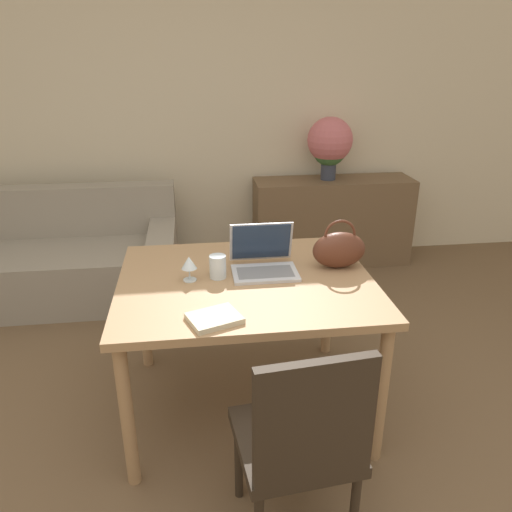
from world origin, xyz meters
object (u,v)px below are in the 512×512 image
chair (301,439)px  couch (49,262)px  laptop (263,258)px  wine_glass (189,264)px  handbag (339,249)px  drinking_glass (218,267)px  flower_vase (330,144)px

chair → couch: chair is taller
laptop → wine_glass: bearing=-167.0°
couch → handbag: handbag is taller
couch → wine_glass: wine_glass is taller
drinking_glass → wine_glass: (-0.14, -0.02, 0.03)m
chair → wine_glass: (-0.38, 0.87, 0.35)m
laptop → drinking_glass: 0.25m
couch → laptop: (1.49, -1.43, 0.55)m
couch → flower_vase: size_ratio=3.73×
chair → wine_glass: chair is taller
laptop → handbag: size_ratio=1.19×
couch → drinking_glass: (1.25, -1.50, 0.55)m
drinking_glass → flower_vase: (1.08, 1.90, 0.25)m
couch → laptop: bearing=-43.8°
chair → wine_glass: size_ratio=7.36×
laptop → handbag: (0.39, -0.02, 0.04)m
couch → handbag: size_ratio=7.15×
handbag → couch: bearing=142.3°
couch → flower_vase: bearing=9.7°
handbag → chair: bearing=-112.7°
laptop → drinking_glass: size_ratio=2.82×
couch → wine_glass: bearing=-53.8°
laptop → handbag: bearing=-3.4°
drinking_glass → wine_glass: wine_glass is taller
laptop → flower_vase: (0.84, 1.83, 0.25)m
flower_vase → handbag: bearing=-103.5°
laptop → chair: bearing=-89.7°
handbag → wine_glass: bearing=-175.3°
couch → handbag: bearing=-37.7°
laptop → flower_vase: bearing=65.4°
chair → flower_vase: (0.83, 2.78, 0.57)m
wine_glass → drinking_glass: bearing=7.1°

